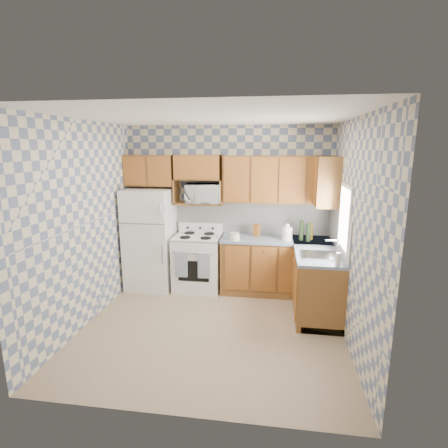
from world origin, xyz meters
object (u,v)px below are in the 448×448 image
(refrigerator, at_px, (150,239))
(microwave, at_px, (203,193))
(stove_body, at_px, (198,263))
(electric_kettle, at_px, (287,234))

(refrigerator, xyz_separation_m, microwave, (0.88, 0.16, 0.77))
(refrigerator, relative_size, stove_body, 1.87)
(stove_body, bearing_deg, electric_kettle, -2.41)
(refrigerator, distance_m, microwave, 1.18)
(microwave, xyz_separation_m, electric_kettle, (1.38, -0.20, -0.58))
(refrigerator, height_order, electric_kettle, refrigerator)
(refrigerator, bearing_deg, electric_kettle, -0.92)
(stove_body, bearing_deg, refrigerator, -178.22)
(stove_body, bearing_deg, microwave, 60.95)
(microwave, bearing_deg, stove_body, -126.13)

